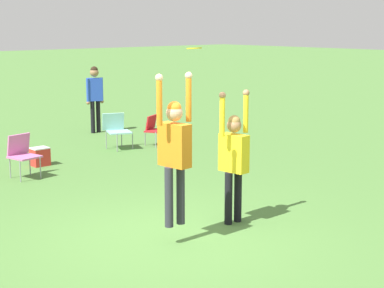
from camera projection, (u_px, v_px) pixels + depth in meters
The scene contains 9 objects.
ground_plane at pixel (173, 238), 9.31m from camera, with size 120.00×120.00×0.00m, color #4C7A38.
person_jumping at pixel (175, 146), 8.83m from camera, with size 0.63×0.49×2.15m.
person_defending at pixel (234, 154), 9.81m from camera, with size 0.61×0.48×2.07m.
frisbee at pixel (194, 48), 9.04m from camera, with size 0.22×0.22×0.03m.
camping_chair_3 at pixel (117, 128), 15.83m from camera, with size 0.71×0.76×0.88m.
camping_chair_4 at pixel (22, 152), 12.85m from camera, with size 0.60×0.64×0.87m.
camping_chair_5 at pixel (155, 128), 16.30m from camera, with size 0.68×0.74×0.75m.
person_spectator_near at pixel (95, 92), 18.01m from camera, with size 0.57×0.35×1.88m.
cooler_box at pixel (40, 157), 13.99m from camera, with size 0.37×0.32×0.40m.
Camera 1 is at (-5.71, -6.82, 3.08)m, focal length 60.00 mm.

